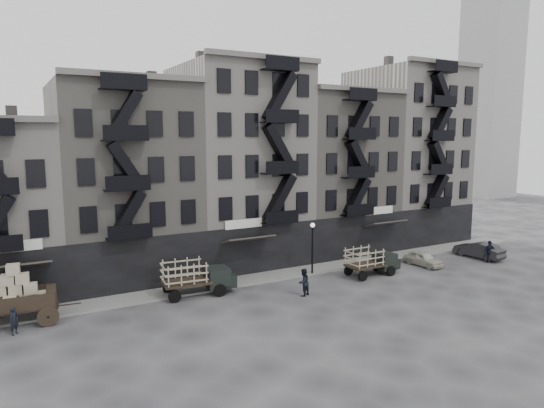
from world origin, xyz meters
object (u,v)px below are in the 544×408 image
wagon (16,291)px  car_east (423,259)px  stake_truck_west (197,275)px  car_far (479,250)px  pedestrian_mid (303,282)px  stake_truck_east (372,259)px  pedestrian_west (14,321)px  policeman (489,252)px

wagon → car_east: 31.25m
wagon → car_east: size_ratio=1.26×
stake_truck_west → car_far: stake_truck_west is taller
pedestrian_mid → stake_truck_east: bearing=172.3°
wagon → stake_truck_east: size_ratio=0.96×
car_east → pedestrian_west: (-31.35, 0.79, 0.20)m
car_far → pedestrian_west: size_ratio=2.79×
pedestrian_west → policeman: policeman is taller
car_far → pedestrian_west: bearing=-7.0°
stake_truck_west → stake_truck_east: stake_truck_west is taller
stake_truck_east → car_east: size_ratio=1.30×
wagon → stake_truck_east: 25.36m
stake_truck_east → car_far: stake_truck_east is taller
policeman → stake_truck_east: bearing=6.5°
car_far → pedestrian_mid: bearing=-1.9°
wagon → pedestrian_mid: bearing=-6.8°
stake_truck_west → car_far: (26.39, -2.78, -0.72)m
car_east → policeman: (5.96, -2.07, 0.37)m
car_far → policeman: size_ratio=2.31×
car_far → pedestrian_mid: pedestrian_mid is taller
car_far → wagon: bearing=-9.3°
wagon → policeman: 37.36m
car_east → car_far: (6.50, -0.56, 0.13)m
pedestrian_west → pedestrian_mid: size_ratio=0.83×
stake_truck_west → pedestrian_mid: stake_truck_west is taller
car_east → pedestrian_west: bearing=175.1°
stake_truck_east → stake_truck_west: bearing=170.7°
stake_truck_east → policeman: size_ratio=2.40×
stake_truck_east → pedestrian_west: size_ratio=2.89×
wagon → stake_truck_west: wagon is taller
pedestrian_west → pedestrian_mid: bearing=-52.2°
pedestrian_west → policeman: (37.30, -2.87, 0.17)m
wagon → pedestrian_west: 2.02m
pedestrian_mid → policeman: bearing=159.4°
wagon → pedestrian_west: size_ratio=2.79×
stake_truck_east → policeman: stake_truck_east is taller
stake_truck_east → pedestrian_west: bearing=178.0°
policeman → wagon: bearing=9.3°
stake_truck_east → pedestrian_mid: bearing=-168.5°
stake_truck_east → car_far: size_ratio=1.04×
stake_truck_west → pedestrian_mid: bearing=-24.6°
car_far → stake_truck_west: bearing=-10.9°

